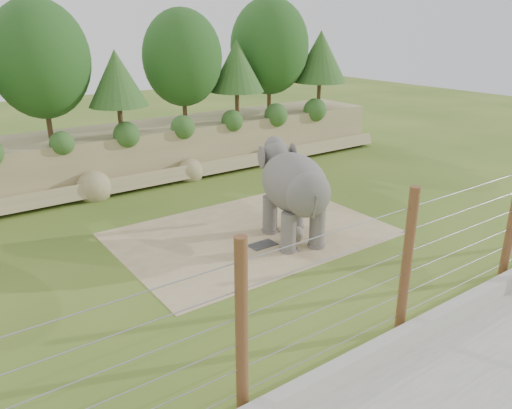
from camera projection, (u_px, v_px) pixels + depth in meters
ground at (291, 266)px, 16.62m from camera, size 90.00×90.00×0.00m
back_embankment at (143, 99)px, 25.24m from camera, size 30.00×5.52×8.77m
dirt_patch at (251, 233)px, 19.18m from camera, size 10.00×7.00×0.02m
drain_grate at (263, 245)px, 18.14m from camera, size 1.00×0.60×0.03m
elephant at (293, 196)px, 18.09m from camera, size 2.91×4.57×3.42m
stone_ball at (296, 234)px, 18.31m from camera, size 0.61×0.61×0.61m
retaining_wall at (416, 331)px, 12.72m from camera, size 26.00×0.35×0.50m
walkway at (487, 382)px, 11.28m from camera, size 26.00×4.00×0.01m
barrier_fence at (407, 262)px, 12.49m from camera, size 20.26×0.26×4.00m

